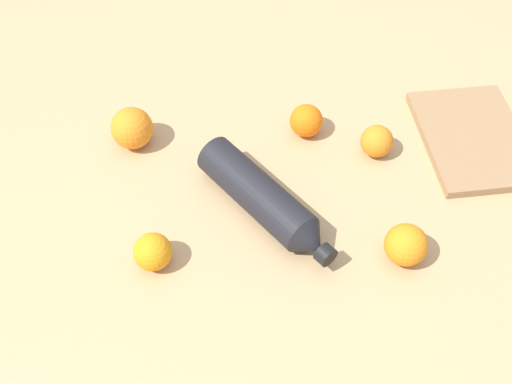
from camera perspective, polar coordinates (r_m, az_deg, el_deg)
name	(u,v)px	position (r m, az deg, el deg)	size (l,w,h in m)	color
ground_plane	(229,211)	(1.09, -2.51, -1.75)	(2.40, 2.40, 0.00)	tan
water_bottle	(265,200)	(1.06, 0.80, -0.72)	(0.30, 0.16, 0.07)	black
orange_0	(153,252)	(1.02, -9.58, -5.51)	(0.06, 0.06, 0.06)	orange
orange_1	(132,128)	(1.19, -11.46, 5.84)	(0.08, 0.08, 0.08)	orange
orange_2	(406,245)	(1.03, 13.77, -4.80)	(0.07, 0.07, 0.07)	orange
orange_3	(306,121)	(1.20, 4.70, 6.62)	(0.06, 0.06, 0.06)	orange
orange_4	(377,141)	(1.18, 11.17, 4.66)	(0.06, 0.06, 0.06)	orange
cutting_board	(473,138)	(1.26, 19.55, 4.75)	(0.27, 0.19, 0.02)	#99724C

